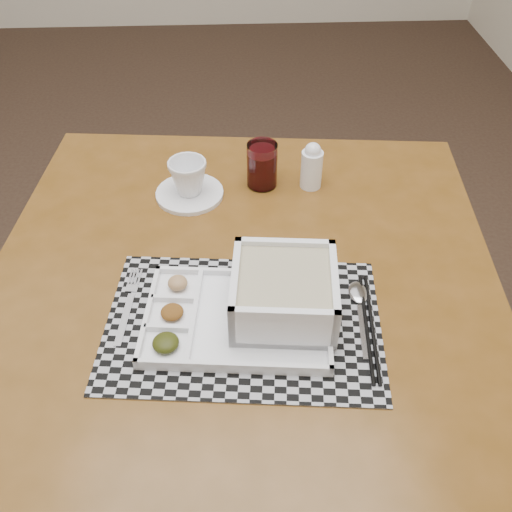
{
  "coord_description": "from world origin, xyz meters",
  "views": [
    {
      "loc": [
        0.83,
        -1.47,
        1.49
      ],
      "look_at": [
        0.87,
        -0.74,
        0.82
      ],
      "focal_mm": 40.0,
      "sensor_mm": 36.0,
      "label": 1
    }
  ],
  "objects_px": {
    "cup": "(188,177)",
    "creamer_bottle": "(312,166)",
    "dining_table": "(243,297)",
    "juice_glass": "(262,167)",
    "serving_tray": "(270,300)"
  },
  "relations": [
    {
      "from": "cup",
      "to": "creamer_bottle",
      "type": "distance_m",
      "value": 0.27
    },
    {
      "from": "dining_table",
      "to": "cup",
      "type": "relative_size",
      "value": 12.52
    },
    {
      "from": "dining_table",
      "to": "cup",
      "type": "distance_m",
      "value": 0.3
    },
    {
      "from": "juice_glass",
      "to": "creamer_bottle",
      "type": "xyz_separation_m",
      "value": [
        0.11,
        -0.01,
        0.01
      ]
    },
    {
      "from": "dining_table",
      "to": "juice_glass",
      "type": "distance_m",
      "value": 0.31
    },
    {
      "from": "dining_table",
      "to": "serving_tray",
      "type": "distance_m",
      "value": 0.17
    },
    {
      "from": "serving_tray",
      "to": "creamer_bottle",
      "type": "relative_size",
      "value": 3.13
    },
    {
      "from": "cup",
      "to": "creamer_bottle",
      "type": "relative_size",
      "value": 0.76
    },
    {
      "from": "cup",
      "to": "creamer_bottle",
      "type": "xyz_separation_m",
      "value": [
        0.27,
        0.02,
        0.0
      ]
    },
    {
      "from": "dining_table",
      "to": "cup",
      "type": "height_order",
      "value": "cup"
    },
    {
      "from": "serving_tray",
      "to": "juice_glass",
      "type": "height_order",
      "value": "juice_glass"
    },
    {
      "from": "dining_table",
      "to": "serving_tray",
      "type": "relative_size",
      "value": 3.05
    },
    {
      "from": "serving_tray",
      "to": "cup",
      "type": "bearing_deg",
      "value": 113.16
    },
    {
      "from": "cup",
      "to": "dining_table",
      "type": "bearing_deg",
      "value": -60.58
    },
    {
      "from": "dining_table",
      "to": "cup",
      "type": "bearing_deg",
      "value": 114.27
    }
  ]
}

